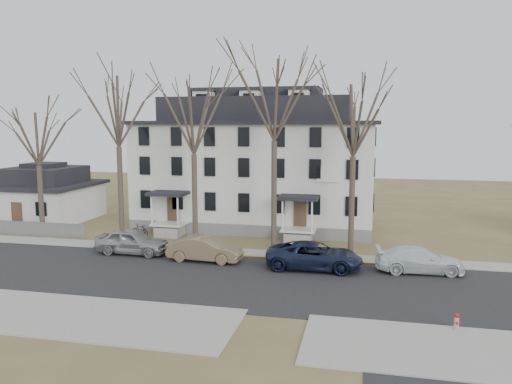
% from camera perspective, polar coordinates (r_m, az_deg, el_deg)
% --- Properties ---
extents(ground, '(120.00, 120.00, 0.00)m').
position_cam_1_polar(ground, '(27.63, -3.80, -11.25)').
color(ground, olive).
rests_on(ground, ground).
extents(main_road, '(120.00, 10.00, 0.04)m').
position_cam_1_polar(main_road, '(29.45, -2.70, -10.02)').
color(main_road, '#27272A').
rests_on(main_road, ground).
extents(far_sidewalk, '(120.00, 2.00, 0.08)m').
position_cam_1_polar(far_sidewalk, '(35.05, -0.12, -7.10)').
color(far_sidewalk, '#A09F97').
rests_on(far_sidewalk, ground).
extents(near_sidewalk_right, '(14.00, 5.00, 0.08)m').
position_cam_1_polar(near_sidewalk_right, '(22.47, 24.24, -16.56)').
color(near_sidewalk_right, '#A09F97').
rests_on(near_sidewalk_right, ground).
extents(near_sidewalk_left, '(20.00, 5.00, 0.08)m').
position_cam_1_polar(near_sidewalk_left, '(26.83, -24.08, -12.53)').
color(near_sidewalk_left, '#A09F97').
rests_on(near_sidewalk_left, ground).
extents(yellow_curb, '(14.00, 0.25, 0.06)m').
position_cam_1_polar(yellow_curb, '(33.48, 8.00, -7.89)').
color(yellow_curb, gold).
rests_on(yellow_curb, ground).
extents(boarding_house, '(20.80, 12.36, 12.05)m').
position_cam_1_polar(boarding_house, '(44.17, 0.16, 3.09)').
color(boarding_house, slate).
rests_on(boarding_house, ground).
extents(small_house, '(8.70, 8.70, 5.00)m').
position_cam_1_polar(small_house, '(50.93, -22.92, -0.45)').
color(small_house, silver).
rests_on(small_house, ground).
extents(fence, '(14.00, 0.06, 1.20)m').
position_cam_1_polar(fence, '(45.61, -26.45, -4.42)').
color(fence, gray).
rests_on(fence, ground).
extents(tree_far_left, '(8.40, 8.40, 13.72)m').
position_cam_1_polar(tree_far_left, '(39.42, -15.55, 9.46)').
color(tree_far_left, '#473B31').
rests_on(tree_far_left, ground).
extents(tree_mid_left, '(7.80, 7.80, 12.74)m').
position_cam_1_polar(tree_mid_left, '(36.99, -7.17, 8.66)').
color(tree_mid_left, '#473B31').
rests_on(tree_mid_left, ground).
extents(tree_center, '(9.00, 9.00, 14.70)m').
position_cam_1_polar(tree_center, '(35.49, 2.13, 11.15)').
color(tree_center, '#473B31').
rests_on(tree_center, ground).
extents(tree_mid_right, '(7.80, 7.80, 12.74)m').
position_cam_1_polar(tree_mid_right, '(34.87, 11.14, 8.63)').
color(tree_mid_right, '#473B31').
rests_on(tree_mid_right, ground).
extents(tree_bungalow, '(6.60, 6.60, 10.78)m').
position_cam_1_polar(tree_bungalow, '(43.12, -23.73, 5.96)').
color(tree_bungalow, '#473B31').
rests_on(tree_bungalow, ground).
extents(car_silver, '(5.13, 2.12, 1.74)m').
position_cam_1_polar(car_silver, '(35.83, -13.96, -5.57)').
color(car_silver, '#A2A5A9').
rests_on(car_silver, ground).
extents(car_tan, '(4.98, 1.91, 1.62)m').
position_cam_1_polar(car_tan, '(33.20, -5.86, -6.54)').
color(car_tan, '#79674B').
rests_on(car_tan, ground).
extents(car_navy, '(5.99, 2.82, 1.65)m').
position_cam_1_polar(car_navy, '(31.50, 6.69, -7.31)').
color(car_navy, '#171E3A').
rests_on(car_navy, ground).
extents(car_white, '(5.43, 2.62, 1.53)m').
position_cam_1_polar(car_white, '(32.20, 18.16, -7.44)').
color(car_white, white).
rests_on(car_white, ground).
extents(bicycle_left, '(1.77, 1.29, 0.89)m').
position_cam_1_polar(bicycle_left, '(40.29, -13.18, -4.68)').
color(bicycle_left, black).
rests_on(bicycle_left, ground).
extents(bicycle_right, '(1.71, 0.95, 0.99)m').
position_cam_1_polar(bicycle_right, '(41.24, -13.12, -4.32)').
color(bicycle_right, black).
rests_on(bicycle_right, ground).
extents(fire_hydrant, '(0.34, 0.32, 0.82)m').
position_cam_1_polar(fire_hydrant, '(24.17, 21.94, -13.62)').
color(fire_hydrant, '#B7B7BA').
rests_on(fire_hydrant, ground).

